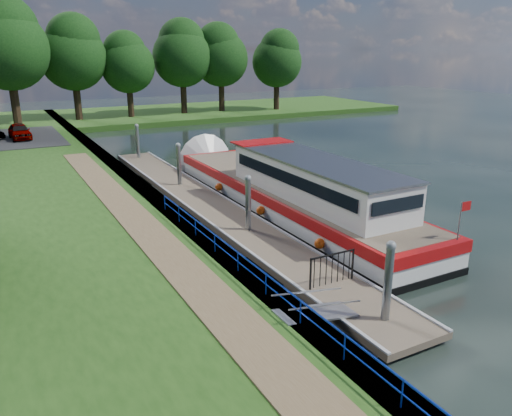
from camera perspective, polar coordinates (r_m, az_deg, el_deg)
ground at (r=16.54m, az=13.19°, el=-12.67°), size 160.00×160.00×0.00m
bank_edge at (r=27.61m, az=-11.88°, el=0.80°), size 1.10×90.00×0.78m
far_bank at (r=66.63m, az=-9.18°, el=10.63°), size 60.00×18.00×0.60m
footpath at (r=20.62m, az=-11.18°, el=-3.79°), size 1.60×40.00×0.05m
blue_fence at (r=16.70m, az=-0.56°, el=-6.78°), size 0.04×18.04×0.72m
pontoon at (r=26.67m, az=-5.36°, el=0.05°), size 2.50×30.00×0.56m
mooring_piles at (r=26.36m, az=-5.43°, el=2.32°), size 0.30×27.30×3.55m
gangway at (r=15.54m, az=6.86°, el=-11.76°), size 2.58×1.00×0.92m
gate_panel at (r=17.51m, az=8.71°, el=-6.38°), size 1.85×0.05×1.15m
barge at (r=26.64m, az=3.06°, el=2.11°), size 4.36×21.15×4.78m
horizon_trees at (r=59.70m, az=-21.33°, el=16.27°), size 54.38×10.03×12.87m
car_a at (r=47.91m, az=-25.41°, el=7.92°), size 1.82×3.99×1.33m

